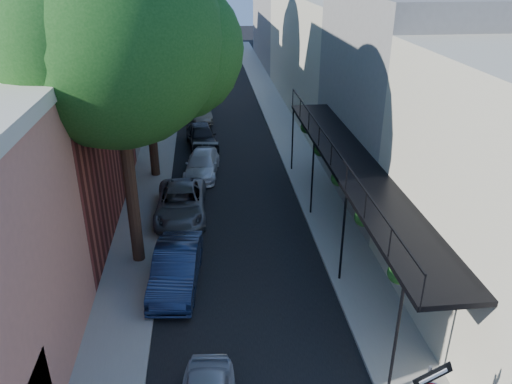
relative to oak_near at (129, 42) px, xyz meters
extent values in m
cube|color=black|center=(3.37, 19.74, -7.87)|extent=(6.00, 64.00, 0.01)
cube|color=gray|center=(-0.63, 19.74, -7.82)|extent=(2.00, 64.00, 0.12)
cube|color=gray|center=(7.37, 19.74, -7.82)|extent=(2.00, 64.00, 0.12)
cube|color=gray|center=(-1.65, 3.74, 0.12)|extent=(0.06, 7.00, 4.00)
cube|color=gray|center=(-5.63, 15.74, -3.38)|extent=(8.00, 12.00, 9.00)
cube|color=#B3AC94|center=(-5.63, 29.74, -2.88)|extent=(8.00, 16.00, 10.00)
cube|color=tan|center=(-5.63, 43.74, -3.88)|extent=(8.00, 12.00, 8.00)
cube|color=gray|center=(12.37, 4.74, -3.38)|extent=(8.00, 10.00, 9.00)
cube|color=#B3AC94|center=(12.37, 19.74, -3.88)|extent=(8.00, 20.00, 8.00)
cube|color=gray|center=(12.37, 37.74, -2.88)|extent=(8.00, 16.00, 10.00)
cube|color=black|center=(7.57, -0.26, -4.38)|extent=(2.00, 16.00, 0.15)
cube|color=black|center=(6.62, -0.26, -3.50)|extent=(0.05, 16.00, 0.05)
cylinder|color=black|center=(6.67, -7.26, -6.07)|extent=(0.08, 0.08, 3.40)
cylinder|color=black|center=(6.67, 7.74, -6.07)|extent=(0.08, 0.08, 3.40)
sphere|color=#164614|center=(6.97, -6.26, -4.83)|extent=(0.60, 0.60, 0.60)
sphere|color=#164614|center=(6.97, -0.26, -4.83)|extent=(0.60, 0.60, 0.60)
sphere|color=#164614|center=(6.97, 5.74, -4.83)|extent=(0.60, 0.60, 0.60)
cube|color=black|center=(6.57, -9.31, -5.18)|extent=(0.89, 0.15, 0.58)
cube|color=white|center=(6.57, -9.34, -5.18)|extent=(0.60, 0.10, 0.31)
cylinder|color=black|center=(-0.43, -0.26, -4.38)|extent=(0.44, 0.44, 7.00)
sphere|color=#164614|center=(-0.43, -0.26, 0.14)|extent=(6.80, 6.80, 6.80)
sphere|color=#164614|center=(1.27, 0.76, -0.36)|extent=(4.76, 4.76, 4.76)
cylinder|color=black|center=(-0.43, 7.74, -4.73)|extent=(0.44, 0.44, 6.30)
sphere|color=#164614|center=(-0.43, 7.74, -0.68)|extent=(6.00, 6.00, 6.00)
sphere|color=#164614|center=(1.07, 8.64, -1.18)|extent=(4.20, 4.20, 4.20)
cylinder|color=black|center=(-0.43, 16.74, -4.20)|extent=(0.44, 0.44, 7.35)
imported|color=#14203E|center=(1.04, -1.89, -7.19)|extent=(1.83, 4.29, 1.37)
imported|color=#5C5E64|center=(1.04, 3.16, -7.24)|extent=(2.18, 4.63, 1.28)
imported|color=silver|center=(1.97, 7.75, -7.30)|extent=(2.08, 4.13, 1.15)
imported|color=black|center=(1.97, 12.02, -7.20)|extent=(2.12, 4.15, 1.35)
imported|color=#686358|center=(1.93, 17.36, -7.28)|extent=(1.63, 3.75, 1.20)
imported|color=gray|center=(1.27, 21.99, -7.18)|extent=(2.64, 5.16, 1.39)
camera|label=1|loc=(2.28, -16.36, 2.40)|focal=35.00mm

